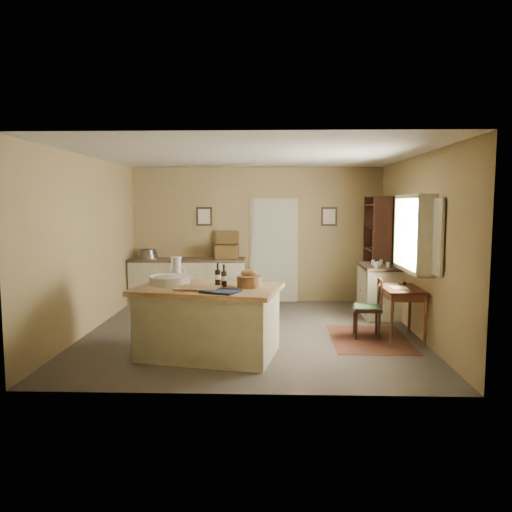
{
  "coord_description": "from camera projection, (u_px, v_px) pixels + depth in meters",
  "views": [
    {
      "loc": [
        0.32,
        -7.51,
        1.98
      ],
      "look_at": [
        0.06,
        0.35,
        1.15
      ],
      "focal_mm": 35.0,
      "sensor_mm": 36.0,
      "label": 1
    }
  ],
  "objects": [
    {
      "name": "ground",
      "position": [
        251.0,
        332.0,
        7.69
      ],
      "size": [
        5.0,
        5.0,
        0.0
      ],
      "primitive_type": "plane",
      "color": "brown",
      "rests_on": "ground"
    },
    {
      "name": "wall_back",
      "position": [
        256.0,
        235.0,
        10.03
      ],
      "size": [
        5.0,
        0.1,
        2.7
      ],
      "primitive_type": "cube",
      "color": "olive",
      "rests_on": "ground"
    },
    {
      "name": "wall_front",
      "position": [
        241.0,
        266.0,
        5.06
      ],
      "size": [
        5.0,
        0.1,
        2.7
      ],
      "primitive_type": "cube",
      "color": "olive",
      "rests_on": "ground"
    },
    {
      "name": "wall_left",
      "position": [
        88.0,
        245.0,
        7.63
      ],
      "size": [
        0.1,
        5.0,
        2.7
      ],
      "primitive_type": "cube",
      "color": "olive",
      "rests_on": "ground"
    },
    {
      "name": "wall_right",
      "position": [
        418.0,
        246.0,
        7.46
      ],
      "size": [
        0.1,
        5.0,
        2.7
      ],
      "primitive_type": "cube",
      "color": "olive",
      "rests_on": "ground"
    },
    {
      "name": "ceiling",
      "position": [
        251.0,
        155.0,
        7.4
      ],
      "size": [
        5.0,
        5.0,
        0.0
      ],
      "primitive_type": "plane",
      "color": "silver",
      "rests_on": "wall_back"
    },
    {
      "name": "door",
      "position": [
        274.0,
        250.0,
        10.02
      ],
      "size": [
        0.97,
        0.06,
        2.11
      ],
      "primitive_type": "cube",
      "color": "#B5B59B",
      "rests_on": "ground"
    },
    {
      "name": "framed_prints",
      "position": [
        266.0,
        216.0,
        9.96
      ],
      "size": [
        2.82,
        0.02,
        0.38
      ],
      "color": "black",
      "rests_on": "ground"
    },
    {
      "name": "window",
      "position": [
        417.0,
        233.0,
        7.25
      ],
      "size": [
        0.25,
        1.99,
        1.12
      ],
      "color": "beige",
      "rests_on": "ground"
    },
    {
      "name": "work_island",
      "position": [
        208.0,
        319.0,
        6.49
      ],
      "size": [
        2.0,
        1.5,
        1.2
      ],
      "rotation": [
        0.0,
        0.0,
        -0.19
      ],
      "color": "beige",
      "rests_on": "ground"
    },
    {
      "name": "sideboard",
      "position": [
        188.0,
        279.0,
        9.87
      ],
      "size": [
        2.26,
        0.64,
        1.18
      ],
      "color": "beige",
      "rests_on": "ground"
    },
    {
      "name": "rug",
      "position": [
        369.0,
        339.0,
        7.31
      ],
      "size": [
        1.13,
        1.62,
        0.01
      ],
      "primitive_type": "cube",
      "rotation": [
        0.0,
        0.0,
        -0.02
      ],
      "color": "#522717",
      "rests_on": "ground"
    },
    {
      "name": "writing_desk",
      "position": [
        402.0,
        294.0,
        7.22
      ],
      "size": [
        0.54,
        0.88,
        0.82
      ],
      "color": "#32190E",
      "rests_on": "ground"
    },
    {
      "name": "desk_chair",
      "position": [
        367.0,
        309.0,
        7.36
      ],
      "size": [
        0.43,
        0.43,
        0.86
      ],
      "primitive_type": null,
      "rotation": [
        0.0,
        0.0,
        -0.07
      ],
      "color": "black",
      "rests_on": "ground"
    },
    {
      "name": "right_cabinet",
      "position": [
        378.0,
        290.0,
        8.82
      ],
      "size": [
        0.61,
        1.09,
        0.99
      ],
      "color": "beige",
      "rests_on": "ground"
    },
    {
      "name": "shelving_unit",
      "position": [
        379.0,
        253.0,
        9.46
      ],
      "size": [
        0.36,
        0.95,
        2.11
      ],
      "color": "black",
      "rests_on": "ground"
    }
  ]
}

